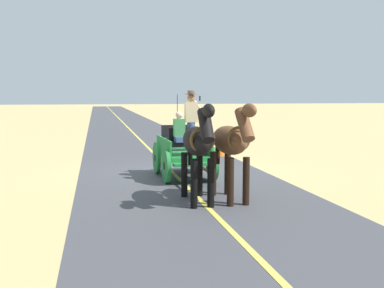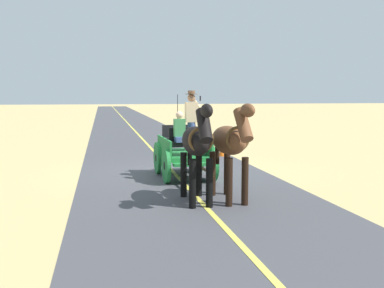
% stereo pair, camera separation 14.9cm
% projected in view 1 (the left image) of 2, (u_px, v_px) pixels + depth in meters
% --- Properties ---
extents(ground_plane, '(200.00, 200.00, 0.00)m').
position_uv_depth(ground_plane, '(173.00, 173.00, 13.61)').
color(ground_plane, tan).
extents(road_surface, '(5.62, 160.00, 0.01)m').
position_uv_depth(road_surface, '(173.00, 173.00, 13.61)').
color(road_surface, '#424247').
rests_on(road_surface, ground).
extents(road_centre_stripe, '(0.12, 160.00, 0.00)m').
position_uv_depth(road_centre_stripe, '(173.00, 173.00, 13.61)').
color(road_centre_stripe, '#DBCC4C').
rests_on(road_centre_stripe, road_surface).
extents(horse_drawn_carriage, '(1.48, 4.51, 2.50)m').
position_uv_depth(horse_drawn_carriage, '(184.00, 150.00, 12.78)').
color(horse_drawn_carriage, '#1E7233').
rests_on(horse_drawn_carriage, ground).
extents(horse_near_side, '(0.69, 2.14, 2.21)m').
position_uv_depth(horse_near_side, '(231.00, 143.00, 9.90)').
color(horse_near_side, brown).
rests_on(horse_near_side, ground).
extents(horse_off_side, '(0.58, 2.13, 2.21)m').
position_uv_depth(horse_off_side, '(198.00, 144.00, 9.72)').
color(horse_off_side, black).
rests_on(horse_off_side, ground).
extents(traffic_cone, '(0.32, 0.32, 0.50)m').
position_uv_depth(traffic_cone, '(221.00, 150.00, 17.39)').
color(traffic_cone, orange).
rests_on(traffic_cone, ground).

